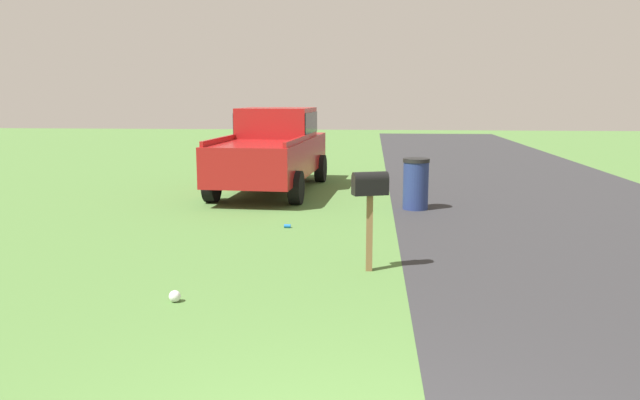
{
  "coord_description": "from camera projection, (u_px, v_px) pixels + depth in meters",
  "views": [
    {
      "loc": [
        -3.25,
        -0.15,
        2.44
      ],
      "look_at": [
        3.87,
        0.45,
        1.21
      ],
      "focal_mm": 34.71,
      "sensor_mm": 36.0,
      "label": 1
    }
  ],
  "objects": [
    {
      "name": "litter_can_far_scatter",
      "position": [
        287.0,
        226.0,
        11.42
      ],
      "size": [
        0.07,
        0.12,
        0.07
      ],
      "primitive_type": "cylinder",
      "rotation": [
        0.0,
        1.57,
        4.69
      ],
      "color": "blue",
      "rests_on": "ground"
    },
    {
      "name": "road_asphalt",
      "position": [
        635.0,
        260.0,
        9.17
      ],
      "size": [
        60.0,
        6.94,
        0.01
      ],
      "primitive_type": "cube",
      "color": "#2D2D30",
      "rests_on": "ground"
    },
    {
      "name": "mailbox",
      "position": [
        370.0,
        192.0,
        8.48
      ],
      "size": [
        0.34,
        0.52,
        1.4
      ],
      "rotation": [
        0.0,
        0.0,
        0.32
      ],
      "color": "brown",
      "rests_on": "ground"
    },
    {
      "name": "pickup_truck",
      "position": [
        273.0,
        147.0,
        15.81
      ],
      "size": [
        5.7,
        2.51,
        2.09
      ],
      "rotation": [
        0.0,
        0.0,
        -0.07
      ],
      "color": "maroon",
      "rests_on": "ground"
    },
    {
      "name": "litter_bag_midfield_b",
      "position": [
        175.0,
        296.0,
        7.34
      ],
      "size": [
        0.14,
        0.14,
        0.14
      ],
      "primitive_type": "sphere",
      "color": "silver",
      "rests_on": "ground"
    },
    {
      "name": "trash_bin",
      "position": [
        416.0,
        184.0,
        13.19
      ],
      "size": [
        0.56,
        0.56,
        1.1
      ],
      "color": "navy",
      "rests_on": "ground"
    }
  ]
}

